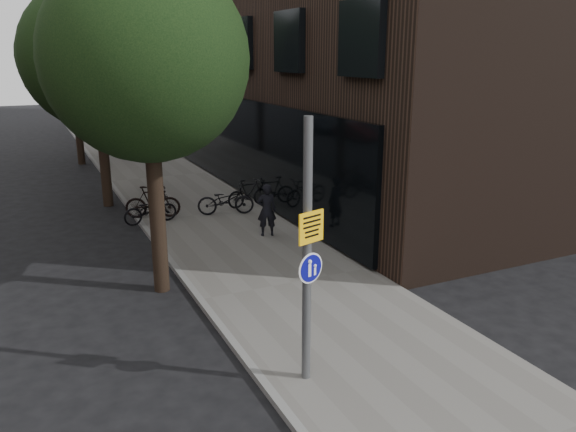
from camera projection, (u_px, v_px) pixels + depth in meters
ground at (356, 354)px, 10.50m from camera, size 120.00×120.00×0.00m
sidewalk at (207, 215)px, 19.27m from camera, size 4.50×60.00×0.12m
curb_edge at (141, 223)px, 18.34m from camera, size 0.15×60.00×0.13m
street_tree_near at (149, 68)px, 12.07m from camera, size 4.40×4.40×7.50m
street_tree_mid at (97, 62)px, 19.44m from camera, size 5.00×5.00×7.80m
street_tree_far at (72, 60)px, 27.25m from camera, size 5.00×5.00×7.80m
signpost at (307, 254)px, 8.92m from camera, size 0.50×0.17×4.40m
pedestrian at (267, 210)px, 16.73m from camera, size 0.66×0.53×1.59m
parked_bike_facade_near at (226, 200)px, 19.03m from camera, size 2.01×1.17×1.00m
parked_bike_facade_far at (249, 193)px, 19.99m from camera, size 1.72×0.67×1.00m
parked_bike_curb_near at (150, 209)px, 18.05m from camera, size 1.78×0.78×0.91m
parked_bike_curb_far at (153, 202)px, 18.63m from camera, size 1.87×1.05×1.08m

